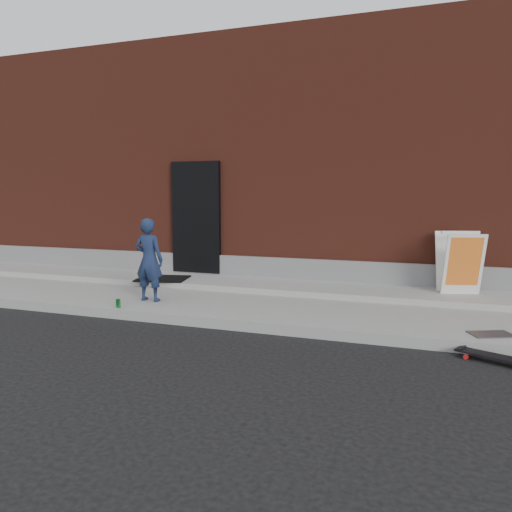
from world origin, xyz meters
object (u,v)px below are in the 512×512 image
at_px(soda_can, 118,304).
at_px(pizza_sign, 459,262).
at_px(skateboard, 494,357).
at_px(child, 149,260).

bearing_deg(soda_can, pizza_sign, 26.69).
height_order(skateboard, pizza_sign, pizza_sign).
bearing_deg(soda_can, child, 73.20).
xyz_separation_m(child, skateboard, (5.00, -0.95, -0.75)).
distance_m(skateboard, pizza_sign, 2.91).
relative_size(skateboard, soda_can, 6.14).
bearing_deg(child, skateboard, 169.93).
distance_m(child, skateboard, 5.14).
bearing_deg(skateboard, soda_can, 176.18).
height_order(pizza_sign, soda_can, pizza_sign).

